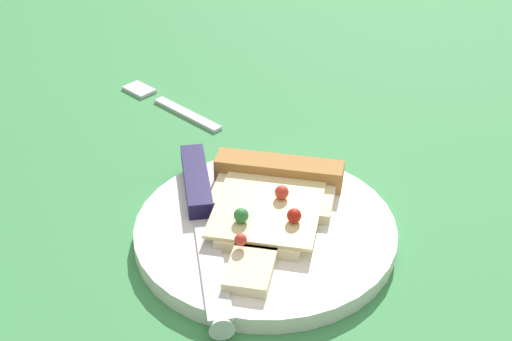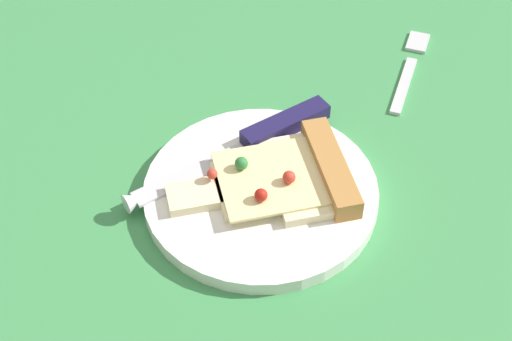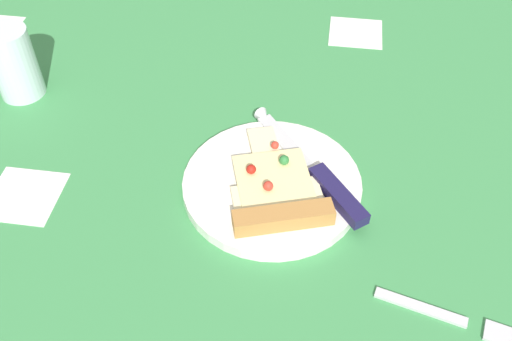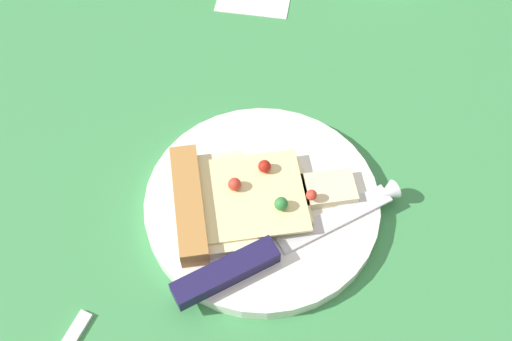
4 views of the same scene
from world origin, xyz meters
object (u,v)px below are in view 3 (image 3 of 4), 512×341
plate (272,185)px  fork (454,318)px  knife (317,175)px  pizza_slice (276,191)px  drinking_glass (14,63)px

plate → fork: plate is taller
plate → knife: 5.86cm
plate → fork: (-15.83, -21.51, -0.37)cm
pizza_slice → drinking_glass: size_ratio=1.75×
knife → fork: knife is taller
knife → fork: size_ratio=1.32×
pizza_slice → drinking_glass: bearing=139.8°
pizza_slice → knife: 6.03cm
pizza_slice → fork: pizza_slice is taller
fork → pizza_slice: bearing=-108.4°
plate → knife: (1.25, -5.55, 1.37)cm
fork → knife: bearing=-122.5°
pizza_slice → knife: size_ratio=0.94×
plate → drinking_glass: size_ratio=2.12×
knife → pizza_slice: bearing=179.8°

